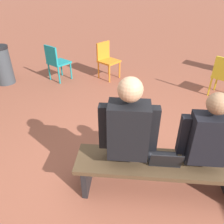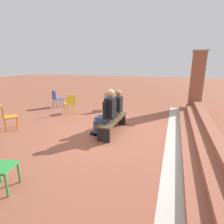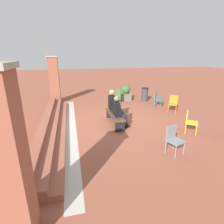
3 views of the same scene
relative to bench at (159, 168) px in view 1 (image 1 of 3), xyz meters
The scene contains 9 objects.
ground_plane 0.38m from the bench, 23.03° to the left, with size 60.00×60.00×0.00m, color brown.
bench is the anchor object (origin of this frame).
person_student 0.53m from the bench, behind, with size 0.51×0.65×1.30m.
person_adult 0.53m from the bench, 11.44° to the right, with size 0.58×0.74×1.41m.
laptop 0.15m from the bench, 160.35° to the left, with size 0.32×0.29×0.21m.
plastic_chair_far_right 3.68m from the bench, 55.58° to the right, with size 0.58×0.58×0.84m.
plastic_chair_by_pillar 3.47m from the bench, 74.25° to the right, with size 0.59×0.59×0.84m.
plastic_chair_far_left 2.92m from the bench, 120.77° to the right, with size 0.59×0.59×0.84m.
litter_bin 4.28m from the bench, 40.50° to the right, with size 0.42×0.42×0.86m.
Camera 1 is at (0.23, 1.67, 2.11)m, focal length 35.00 mm.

